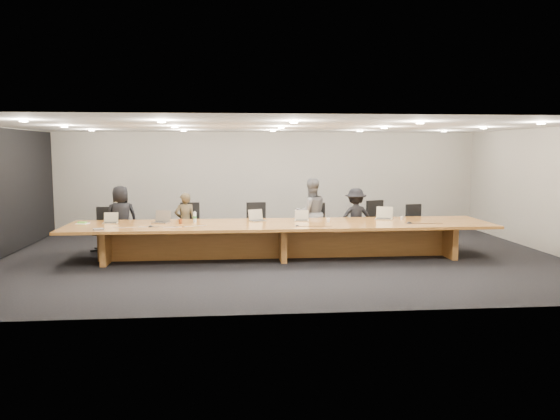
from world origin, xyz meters
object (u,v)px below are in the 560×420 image
object	(u,v)px
conference_table	(281,234)
laptop_c	(258,215)
person_a	(121,218)
laptop_a	(110,218)
chair_right	(380,223)
laptop_d	(302,216)
laptop_e	(384,213)
paper_cup_far	(402,218)
paper_cup_near	(328,220)
mic_right	(410,223)
laptop_b	(161,217)
chair_far_right	(418,224)
mic_left	(151,226)
chair_left	(190,225)
av_box	(98,229)
person_b	(185,221)
amber_mug	(180,221)
person_d	(356,218)
chair_mid_right	(319,225)
chair_far_left	(104,229)
chair_mid_left	(257,225)
person_c	(311,213)
mic_center	(297,226)

from	to	relation	value
conference_table	laptop_c	bearing A→B (deg)	142.14
person_a	laptop_a	distance (m)	0.93
chair_right	laptop_d	size ratio (longest dim) A/B	3.67
laptop_e	paper_cup_far	distance (m)	0.42
chair_right	paper_cup_near	size ratio (longest dim) A/B	12.46
mic_right	laptop_e	bearing A→B (deg)	116.77
person_a	mic_right	distance (m)	6.48
laptop_e	paper_cup_near	xyz separation A→B (m)	(-1.32, -0.34, -0.10)
laptop_c	paper_cup_near	world-z (taller)	laptop_c
laptop_b	laptop_d	xyz separation A→B (m)	(3.05, 0.04, -0.02)
chair_far_right	paper_cup_far	xyz separation A→B (m)	(-0.71, -0.96, 0.29)
laptop_b	mic_left	bearing A→B (deg)	-82.75
conference_table	paper_cup_near	world-z (taller)	paper_cup_near
laptop_a	paper_cup_near	size ratio (longest dim) A/B	3.32
chair_left	av_box	bearing A→B (deg)	-131.92
chair_right	laptop_c	size ratio (longest dim) A/B	3.33
person_b	amber_mug	xyz separation A→B (m)	(-0.02, -1.01, 0.14)
chair_right	person_b	distance (m)	4.62
conference_table	person_d	world-z (taller)	person_d
chair_mid_right	chair_far_left	bearing A→B (deg)	169.21
person_a	laptop_b	distance (m)	1.40
chair_far_right	laptop_e	size ratio (longest dim) A/B	2.72
mic_right	chair_mid_left	bearing A→B (deg)	155.48
person_c	laptop_b	distance (m)	3.48
chair_far_right	av_box	bearing A→B (deg)	-177.68
person_d	mic_center	size ratio (longest dim) A/B	13.22
chair_far_right	laptop_a	size ratio (longest dim) A/B	3.38
mic_left	laptop_e	bearing A→B (deg)	8.24
person_a	person_c	xyz separation A→B (m)	(4.39, -0.11, 0.07)
person_a	mic_right	world-z (taller)	person_a
person_c	laptop_a	bearing A→B (deg)	-0.19
person_c	laptop_c	world-z (taller)	person_c
conference_table	paper_cup_near	distance (m)	1.07
chair_mid_right	paper_cup_far	xyz separation A→B (m)	(1.72, -0.93, 0.26)
chair_right	laptop_a	world-z (taller)	chair_right
person_d	laptop_d	size ratio (longest dim) A/B	4.63
laptop_b	mic_left	world-z (taller)	laptop_b
amber_mug	av_box	distance (m)	1.70
chair_far_left	mic_center	world-z (taller)	chair_far_left
paper_cup_near	laptop_d	bearing A→B (deg)	155.59
laptop_a	laptop_e	bearing A→B (deg)	0.11
chair_right	chair_mid_right	bearing A→B (deg)	158.60
chair_mid_left	person_c	distance (m)	1.29
chair_far_left	laptop_b	distance (m)	1.67
conference_table	chair_mid_left	size ratio (longest dim) A/B	8.22
laptop_d	mic_left	size ratio (longest dim) A/B	2.68
chair_far_left	amber_mug	xyz separation A→B (m)	(1.81, -1.04, 0.29)
paper_cup_near	mic_right	xyz separation A→B (m)	(1.68, -0.37, -0.03)
paper_cup_near	av_box	size ratio (longest dim) A/B	0.46
amber_mug	av_box	size ratio (longest dim) A/B	0.52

